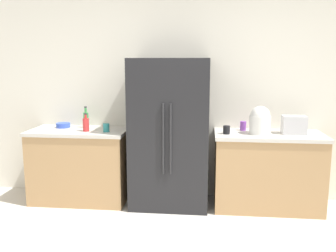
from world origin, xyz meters
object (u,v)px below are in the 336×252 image
at_px(cup_a, 227,130).
at_px(cup_b, 106,128).
at_px(bowl_a, 63,125).
at_px(refrigerator, 170,133).
at_px(cup_c, 243,126).
at_px(bottle_b, 86,124).
at_px(toaster, 294,125).
at_px(bottle_a, 86,119).
at_px(rice_cooker, 260,120).

distance_m(cup_a, cup_b, 1.38).
xyz_separation_m(cup_a, cup_b, (-1.38, -0.02, 0.00)).
bearing_deg(bowl_a, refrigerator, -5.95).
distance_m(refrigerator, cup_c, 0.87).
relative_size(bottle_b, cup_c, 1.99).
height_order(refrigerator, cup_a, refrigerator).
bearing_deg(cup_b, toaster, 3.07).
bearing_deg(refrigerator, cup_a, -5.35).
bearing_deg(bottle_b, cup_b, -1.73).
bearing_deg(bottle_b, cup_a, 0.43).
bearing_deg(toaster, cup_b, -176.93).
bearing_deg(cup_c, bottle_a, -179.55).
bearing_deg(rice_cooker, bowl_a, 176.23).
height_order(rice_cooker, cup_b, rice_cooker).
xyz_separation_m(toaster, cup_c, (-0.55, 0.14, -0.05)).
xyz_separation_m(bottle_a, cup_b, (0.32, -0.24, -0.06)).
distance_m(refrigerator, rice_cooker, 1.03).
bearing_deg(bottle_b, cup_c, 7.71).
xyz_separation_m(toaster, bowl_a, (-2.74, 0.11, -0.07)).
relative_size(cup_b, bowl_a, 0.56).
xyz_separation_m(rice_cooker, bowl_a, (-2.36, 0.16, -0.12)).
xyz_separation_m(rice_cooker, bottle_a, (-2.07, 0.18, -0.05)).
relative_size(refrigerator, bowl_a, 10.08).
bearing_deg(toaster, bowl_a, 177.80).
xyz_separation_m(bottle_a, cup_a, (1.70, -0.22, -0.06)).
distance_m(refrigerator, bottle_b, 0.99).
bearing_deg(rice_cooker, cup_b, -177.90).
relative_size(toaster, bowl_a, 1.52).
xyz_separation_m(toaster, bottle_b, (-2.38, -0.11, -0.02)).
height_order(refrigerator, bowl_a, refrigerator).
height_order(rice_cooker, cup_c, rice_cooker).
xyz_separation_m(cup_a, cup_c, (0.21, 0.24, 0.01)).
height_order(bottle_a, bottle_b, bottle_a).
xyz_separation_m(bottle_a, cup_c, (1.91, 0.02, -0.05)).
height_order(bottle_b, cup_b, bottle_b).
height_order(refrigerator, cup_b, refrigerator).
xyz_separation_m(bottle_b, cup_a, (1.63, 0.01, -0.04)).
xyz_separation_m(refrigerator, cup_a, (0.65, -0.06, 0.07)).
height_order(toaster, bottle_a, bottle_a).
xyz_separation_m(rice_cooker, cup_c, (-0.17, 0.19, -0.10)).
relative_size(refrigerator, toaster, 6.63).
relative_size(bottle_b, bowl_a, 1.25).
bearing_deg(cup_c, rice_cooker, -48.99).
distance_m(cup_b, bowl_a, 0.65).
distance_m(bottle_a, bottle_b, 0.25).
distance_m(bottle_b, bowl_a, 0.42).
distance_m(bottle_a, cup_b, 0.40).
height_order(refrigerator, bottle_a, refrigerator).
bearing_deg(bottle_b, bottle_a, 108.33).
bearing_deg(cup_b, cup_a, 0.81).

